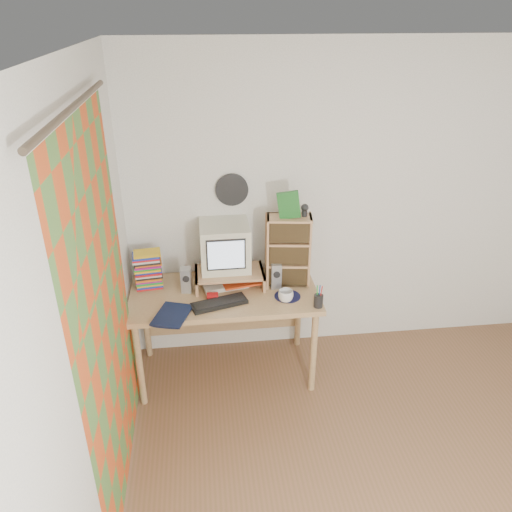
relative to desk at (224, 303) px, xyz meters
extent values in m
plane|color=brown|center=(1.03, -1.44, -0.62)|extent=(3.50, 3.50, 0.00)
plane|color=white|center=(1.03, 0.31, 0.63)|extent=(3.50, 0.00, 3.50)
plane|color=white|center=(-0.72, -1.44, 0.63)|extent=(0.00, 3.50, 3.50)
plane|color=#CA4B1C|center=(-0.68, -0.96, 0.53)|extent=(0.00, 2.20, 2.20)
cylinder|color=black|center=(0.10, 0.29, 0.81)|extent=(0.25, 0.02, 0.25)
cube|color=tan|center=(0.00, -0.06, 0.11)|extent=(1.40, 0.70, 0.04)
cube|color=tan|center=(0.00, 0.27, -0.24)|extent=(1.33, 0.02, 0.41)
cylinder|color=tan|center=(-0.64, -0.35, -0.26)|extent=(0.05, 0.05, 0.71)
cylinder|color=tan|center=(0.64, -0.35, -0.26)|extent=(0.05, 0.05, 0.71)
cylinder|color=tan|center=(-0.64, 0.23, -0.26)|extent=(0.05, 0.05, 0.71)
cylinder|color=tan|center=(0.64, 0.23, -0.26)|extent=(0.05, 0.05, 0.71)
cube|color=tan|center=(-0.20, 0.04, 0.19)|extent=(0.02, 0.30, 0.12)
cube|color=tan|center=(0.30, 0.04, 0.19)|extent=(0.02, 0.30, 0.12)
cube|color=tan|center=(0.05, 0.04, 0.24)|extent=(0.52, 0.30, 0.02)
cube|color=beige|center=(0.02, 0.09, 0.43)|extent=(0.37, 0.37, 0.35)
cube|color=#A1A1A5|center=(-0.28, -0.02, 0.23)|extent=(0.08, 0.08, 0.20)
cube|color=#A1A1A5|center=(0.40, -0.04, 0.24)|extent=(0.08, 0.08, 0.20)
cube|color=black|center=(-0.04, -0.24, 0.15)|extent=(0.42, 0.24, 0.03)
cube|color=tan|center=(0.50, 0.02, 0.41)|extent=(0.35, 0.22, 0.55)
imported|color=white|center=(0.44, -0.24, 0.18)|extent=(0.13, 0.13, 0.09)
imported|color=#0E1634|center=(-0.48, -0.32, 0.16)|extent=(0.31, 0.27, 0.05)
cylinder|color=#0F1133|center=(0.46, -0.18, 0.14)|extent=(0.24, 0.24, 0.00)
cube|color=red|center=(-0.09, -0.15, 0.16)|extent=(0.08, 0.05, 0.04)
cube|color=#1C6222|center=(0.48, 0.00, 0.78)|extent=(0.16, 0.05, 0.20)
camera|label=1|loc=(-0.14, -3.28, 2.07)|focal=35.00mm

